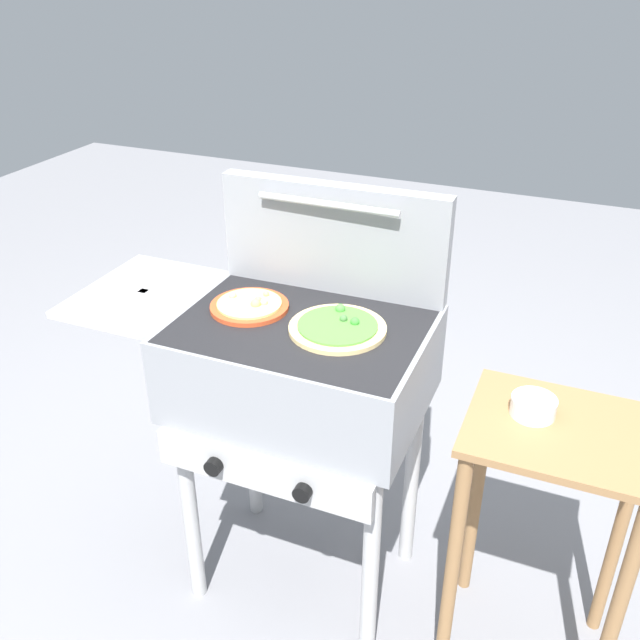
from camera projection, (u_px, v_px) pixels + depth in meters
name	position (u px, v px, depth m)	size (l,w,h in m)	color
ground_plane	(305.00, 572.00, 2.20)	(8.00, 8.00, 0.00)	gray
grill	(297.00, 371.00, 1.84)	(0.96, 0.53, 0.90)	gray
grill_lid_open	(334.00, 238.00, 1.87)	(0.63, 0.09, 0.30)	gray
pizza_veggie	(338.00, 327.00, 1.73)	(0.24, 0.24, 0.03)	#E0C17F
pizza_cheese	(250.00, 305.00, 1.83)	(0.21, 0.21, 0.04)	#C64723
prep_table	(549.00, 500.00, 1.72)	(0.44, 0.36, 0.77)	olive
topping_bowl_near	(533.00, 407.00, 1.64)	(0.11, 0.11, 0.04)	silver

